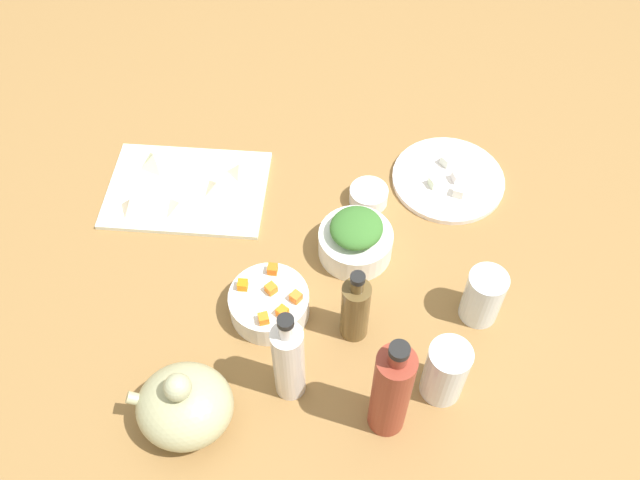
{
  "coord_description": "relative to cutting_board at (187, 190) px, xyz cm",
  "views": [
    {
      "loc": [
        -4.41,
        78.98,
        115.88
      ],
      "look_at": [
        0.0,
        0.0,
        8.0
      ],
      "focal_mm": 38.63,
      "sensor_mm": 36.0,
      "label": 1
    }
  ],
  "objects": [
    {
      "name": "tabletop",
      "position": [
        -29.37,
        15.12,
        -2.0
      ],
      "size": [
        190.0,
        190.0,
        3.0
      ],
      "primitive_type": "cube",
      "color": "olive",
      "rests_on": "ground"
    },
    {
      "name": "cutting_board",
      "position": [
        0.0,
        0.0,
        0.0
      ],
      "size": [
        34.25,
        24.45,
        1.0
      ],
      "primitive_type": "cube",
      "rotation": [
        0.0,
        0.0,
        -0.03
      ],
      "color": "white",
      "rests_on": "tabletop"
    },
    {
      "name": "plate_tofu",
      "position": [
        -56.01,
        -5.93,
        0.1
      ],
      "size": [
        24.19,
        24.19,
        1.2
      ],
      "primitive_type": "cylinder",
      "color": "white",
      "rests_on": "tabletop"
    },
    {
      "name": "bowl_greens",
      "position": [
        -36.32,
        14.02,
        2.45
      ],
      "size": [
        14.67,
        14.67,
        5.9
      ],
      "primitive_type": "cylinder",
      "color": "white",
      "rests_on": "tabletop"
    },
    {
      "name": "bowl_carrots",
      "position": [
        -20.67,
        28.66,
        2.2
      ],
      "size": [
        14.92,
        14.92,
        5.41
      ],
      "primitive_type": "cylinder",
      "color": "white",
      "rests_on": "tabletop"
    },
    {
      "name": "bowl_small_side",
      "position": [
        -38.82,
        0.67,
        1.32
      ],
      "size": [
        8.08,
        8.08,
        3.64
      ],
      "primitive_type": "cylinder",
      "color": "white",
      "rests_on": "tabletop"
    },
    {
      "name": "teapot",
      "position": [
        -9.04,
        50.57,
        5.27
      ],
      "size": [
        17.58,
        15.13,
        15.11
      ],
      "color": "tan",
      "rests_on": "tabletop"
    },
    {
      "name": "bottle_0",
      "position": [
        -42.48,
        48.82,
        11.09
      ],
      "size": [
        6.26,
        6.26,
        26.14
      ],
      "color": "maroon",
      "rests_on": "tabletop"
    },
    {
      "name": "bottle_1",
      "position": [
        -36.56,
        31.84,
        7.15
      ],
      "size": [
        5.17,
        5.17,
        18.22
      ],
      "color": "brown",
      "rests_on": "tabletop"
    },
    {
      "name": "bottle_2",
      "position": [
        -25.8,
        43.69,
        9.56
      ],
      "size": [
        5.37,
        5.37,
        23.59
      ],
      "color": "silver",
      "rests_on": "tabletop"
    },
    {
      "name": "drinking_glass_0",
      "position": [
        -52.03,
        42.56,
        6.17
      ],
      "size": [
        7.32,
        7.32,
        13.35
      ],
      "primitive_type": "cylinder",
      "color": "white",
      "rests_on": "tabletop"
    },
    {
      "name": "drinking_glass_1",
      "position": [
        -59.8,
        26.82,
        5.39
      ],
      "size": [
        7.22,
        7.22,
        11.79
      ],
      "primitive_type": "cylinder",
      "color": "white",
      "rests_on": "tabletop"
    },
    {
      "name": "carrot_cube_0",
      "position": [
        -15.82,
        27.08,
        5.81
      ],
      "size": [
        1.85,
        1.85,
        1.8
      ],
      "primitive_type": "cube",
      "rotation": [
        0.0,
        0.0,
        3.12
      ],
      "color": "orange",
      "rests_on": "bowl_carrots"
    },
    {
      "name": "carrot_cube_1",
      "position": [
        -23.61,
        32.33,
        5.81
      ],
      "size": [
        2.52,
        2.52,
        1.8
      ],
      "primitive_type": "cube",
      "rotation": [
        0.0,
        0.0,
        0.93
      ],
      "color": "orange",
      "rests_on": "bowl_carrots"
    },
    {
      "name": "carrot_cube_2",
      "position": [
        -20.96,
        23.32,
        5.81
      ],
      "size": [
        1.95,
        1.95,
        1.8
      ],
      "primitive_type": "cube",
      "rotation": [
        0.0,
        0.0,
        3.05
      ],
      "color": "orange",
      "rests_on": "bowl_carrots"
    },
    {
      "name": "carrot_cube_3",
      "position": [
        -21.1,
        27.58,
        5.81
      ],
      "size": [
        2.55,
        2.55,
        1.8
      ],
      "primitive_type": "cube",
      "rotation": [
        0.0,
        0.0,
        0.77
      ],
      "color": "orange",
      "rests_on": "bowl_carrots"
    },
    {
      "name": "carrot_cube_4",
      "position": [
        -20.38,
        33.9,
        5.81
      ],
      "size": [
        2.27,
        2.27,
        1.8
      ],
      "primitive_type": "cube",
      "rotation": [
        0.0,
        0.0,
        0.32
      ],
      "color": "orange",
      "rests_on": "bowl_carrots"
    },
    {
      "name": "carrot_cube_5",
      "position": [
        -25.78,
        29.1,
        5.81
      ],
      "size": [
        2.52,
        2.52,
        1.8
      ],
      "primitive_type": "cube",
      "rotation": [
        0.0,
        0.0,
        2.5
      ],
      "color": "orange",
      "rests_on": "bowl_carrots"
    },
    {
      "name": "chopped_greens_mound",
      "position": [
        -36.32,
        14.02,
        7.5
      ],
      "size": [
        14.14,
        14.27,
        4.19
      ],
      "primitive_type": "ellipsoid",
      "rotation": [
        0.0,
        0.0,
        1.04
      ],
      "color": "#39712C",
      "rests_on": "bowl_greens"
    },
    {
      "name": "tofu_cube_0",
      "position": [
        -57.79,
        -5.26,
        1.8
      ],
      "size": [
        2.81,
        2.81,
        2.2
      ],
      "primitive_type": "cube",
      "rotation": [
        0.0,
        0.0,
        0.34
      ],
      "color": "silver",
      "rests_on": "plate_tofu"
    },
    {
      "name": "tofu_cube_1",
      "position": [
        -55.75,
        -9.87,
        1.8
      ],
      "size": [
        3.11,
        3.11,
        2.2
      ],
      "primitive_type": "cube",
      "rotation": [
        0.0,
        0.0,
        0.74
      ],
      "color": "white",
      "rests_on": "plate_tofu"
    },
    {
      "name": "tofu_cube_2",
      "position": [
        -52.85,
        -3.53,
        1.8
      ],
      "size": [
        2.97,
        2.97,
        2.2
      ],
      "primitive_type": "cube",
      "rotation": [
        0.0,
        0.0,
        0.48
      ],
      "color": "white",
      "rests_on": "plate_tofu"
    },
    {
      "name": "tofu_cube_3",
      "position": [
        -57.75,
        -1.16,
        1.8
      ],
      "size": [
        2.75,
        2.75,
        2.2
      ],
      "primitive_type": "cube",
      "rotation": [
        0.0,
        0.0,
        1.27
      ],
      "color": "white",
      "rests_on": "plate_tofu"
    },
    {
      "name": "dumpling_0",
      "position": [
        -6.78,
        0.47,
        1.85
      ],
      "size": [
        7.05,
        7.14,
        2.69
      ],
      "primitive_type": "pyramid",
      "rotation": [
        0.0,
        0.0,
        5.39
      ],
      "color": "beige",
      "rests_on": "cutting_board"
    },
    {
      "name": "dumpling_1",
      "position": [
        0.11,
        6.03,
        1.67
      ],
      "size": [
        8.08,
        8.08,
        2.33
      ],
      "primitive_type": "pyramid",
      "rotation": [
        0.0,
        0.0,
        2.37
      ],
      "color": "#EEE3C1",
      "rests_on": "cutting_board"
    },
    {
      "name": "dumpling_2",
      "position": [
        10.34,
        6.02,
        1.94
      ],
      "size": [
        5.27,
        5.64,
        2.88
      ],
      "primitive_type": "pyramid",
      "rotation": [
        0.0,
        0.0,
        4.39
      ],
      "color": "beige",
      "rests_on": "cutting_board"
    },
    {
      "name": "dumpling_3",
      "position": [
        7.98,
        -6.4,
        2.04
      ],
      "size": [
        7.12,
        7.42,
        3.08
      ],
      "primitive_type": "pyramid",
      "rotation": [
        0.0,
        0.0,
        2.07
      ],
      "color": "beige",
      "rests_on": "cutting_board"
    },
    {
      "name": "dumpling_4",
      "position": [
        -10.85,
        -5.04,
        1.84
      ],
      "size": [
        4.69,
        4.28,
        2.69
      ],
      "primitive_type": "pyramid",
      "rotation": [
        0.0,
        0.0,
        6.21
      ],
      "color": "beige",
      "rests_on": "cutting_board"
    }
  ]
}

